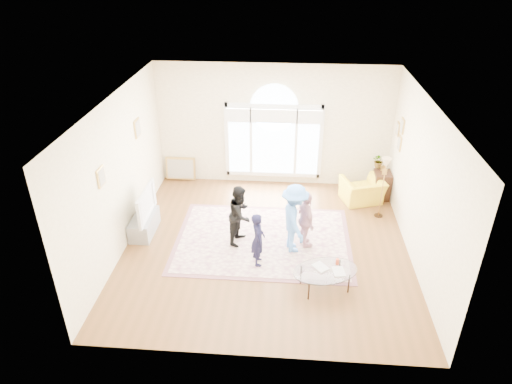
# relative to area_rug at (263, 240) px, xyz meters

# --- Properties ---
(ground) EXTENTS (6.00, 6.00, 0.00)m
(ground) POSITION_rel_area_rug_xyz_m (0.09, -0.20, -0.01)
(ground) COLOR brown
(ground) RESTS_ON ground
(room_shell) EXTENTS (6.00, 6.00, 6.00)m
(room_shell) POSITION_rel_area_rug_xyz_m (0.10, 2.63, 1.56)
(room_shell) COLOR #FFF3C8
(room_shell) RESTS_ON ground
(area_rug) EXTENTS (3.60, 2.60, 0.02)m
(area_rug) POSITION_rel_area_rug_xyz_m (0.00, 0.00, 0.00)
(area_rug) COLOR beige
(area_rug) RESTS_ON ground
(rug_border) EXTENTS (3.80, 2.80, 0.01)m
(rug_border) POSITION_rel_area_rug_xyz_m (0.00, 0.00, -0.00)
(rug_border) COLOR #7C4D54
(rug_border) RESTS_ON ground
(tv_console) EXTENTS (0.45, 1.00, 0.42)m
(tv_console) POSITION_rel_area_rug_xyz_m (-2.66, 0.10, 0.20)
(tv_console) COLOR gray
(tv_console) RESTS_ON ground
(television) EXTENTS (0.18, 1.16, 0.67)m
(television) POSITION_rel_area_rug_xyz_m (-2.66, 0.10, 0.74)
(television) COLOR black
(television) RESTS_ON tv_console
(coffee_table) EXTENTS (1.41, 1.13, 0.54)m
(coffee_table) POSITION_rel_area_rug_xyz_m (1.25, -1.48, 0.39)
(coffee_table) COLOR silver
(coffee_table) RESTS_ON ground
(armchair) EXTENTS (1.17, 1.09, 0.62)m
(armchair) POSITION_rel_area_rug_xyz_m (2.35, 1.89, 0.30)
(armchair) COLOR yellow
(armchair) RESTS_ON ground
(side_cabinet) EXTENTS (0.40, 0.50, 0.70)m
(side_cabinet) POSITION_rel_area_rug_xyz_m (2.87, 2.15, 0.34)
(side_cabinet) COLOR black
(side_cabinet) RESTS_ON ground
(floor_lamp) EXTENTS (0.31, 0.31, 1.51)m
(floor_lamp) POSITION_rel_area_rug_xyz_m (2.69, 1.22, 1.27)
(floor_lamp) COLOR black
(floor_lamp) RESTS_ON ground
(plant_pedestal) EXTENTS (0.20, 0.20, 0.70)m
(plant_pedestal) POSITION_rel_area_rug_xyz_m (2.79, 2.45, 0.34)
(plant_pedestal) COLOR white
(plant_pedestal) RESTS_ON ground
(potted_plant) EXTENTS (0.35, 0.31, 0.37)m
(potted_plant) POSITION_rel_area_rug_xyz_m (2.79, 2.45, 0.88)
(potted_plant) COLOR #33722D
(potted_plant) RESTS_ON plant_pedestal
(leaning_picture) EXTENTS (0.80, 0.14, 0.62)m
(leaning_picture) POSITION_rel_area_rug_xyz_m (-2.41, 2.70, -0.01)
(leaning_picture) COLOR tan
(leaning_picture) RESTS_ON ground
(child_navy) EXTENTS (0.32, 0.45, 1.15)m
(child_navy) POSITION_rel_area_rug_xyz_m (-0.05, -0.83, 0.58)
(child_navy) COLOR black
(child_navy) RESTS_ON area_rug
(child_black) EXTENTS (0.66, 0.76, 1.33)m
(child_black) POSITION_rel_area_rug_xyz_m (-0.48, -0.08, 0.67)
(child_black) COLOR black
(child_black) RESTS_ON area_rug
(child_pink) EXTENTS (0.54, 0.80, 1.27)m
(child_pink) POSITION_rel_area_rug_xyz_m (0.91, -0.14, 0.64)
(child_pink) COLOR #D89CAC
(child_pink) RESTS_ON area_rug
(child_blue) EXTENTS (0.78, 1.09, 1.51)m
(child_blue) POSITION_rel_area_rug_xyz_m (0.66, -0.30, 0.77)
(child_blue) COLOR #5493F0
(child_blue) RESTS_ON area_rug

